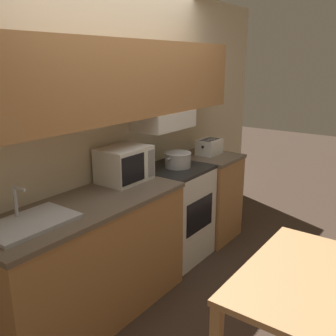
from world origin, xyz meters
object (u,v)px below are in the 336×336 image
object	(u,v)px
toaster	(209,147)
dining_table	(307,292)
cooking_pot	(178,159)
microwave	(124,164)
sink_basin	(30,222)
stove_range	(175,213)

from	to	relation	value
toaster	dining_table	distance (m)	2.13
cooking_pot	dining_table	world-z (taller)	cooking_pot
cooking_pot	microwave	xyz separation A→B (m)	(-0.61, 0.12, 0.07)
toaster	sink_basin	xyz separation A→B (m)	(-2.22, -0.02, -0.07)
stove_range	dining_table	distance (m)	1.71
stove_range	sink_basin	xyz separation A→B (m)	(-1.57, -0.02, 0.48)
cooking_pot	toaster	distance (m)	0.62
stove_range	toaster	distance (m)	0.85
cooking_pot	dining_table	bearing A→B (deg)	-119.50
microwave	sink_basin	distance (m)	1.01
microwave	cooking_pot	bearing A→B (deg)	-10.77
cooking_pot	sink_basin	distance (m)	1.61
stove_range	toaster	xyz separation A→B (m)	(0.65, 0.00, 0.55)
dining_table	microwave	bearing A→B (deg)	81.80
microwave	dining_table	size ratio (longest dim) A/B	0.39
cooking_pot	dining_table	xyz separation A→B (m)	(-0.84, -1.49, -0.38)
dining_table	cooking_pot	bearing A→B (deg)	60.50
sink_basin	microwave	bearing A→B (deg)	6.88
toaster	cooking_pot	bearing A→B (deg)	-178.61
microwave	stove_range	bearing A→B (deg)	-10.10
dining_table	toaster	bearing A→B (deg)	45.88
microwave	dining_table	bearing A→B (deg)	-98.20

